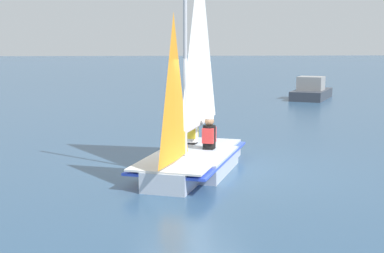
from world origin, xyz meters
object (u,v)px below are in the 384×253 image
at_px(sailboat_main, 193,140).
at_px(sailor_crew, 191,135).
at_px(sailor_helm, 209,139).
at_px(motorboat_distant, 311,91).

xyz_separation_m(sailboat_main, sailor_crew, (-1.10, 0.09, -0.06)).
xyz_separation_m(sailor_helm, sailor_crew, (-0.69, -0.34, -0.01)).
xyz_separation_m(sailor_helm, motorboat_distant, (-14.93, 7.54, -0.22)).
xyz_separation_m(sailor_crew, motorboat_distant, (-14.24, 7.87, -0.21)).
distance_m(sailor_crew, motorboat_distant, 16.27).
height_order(sailor_helm, sailor_crew, sailor_helm).
height_order(sailboat_main, sailor_crew, sailboat_main).
relative_size(sailboat_main, motorboat_distant, 1.25).
bearing_deg(sailor_crew, motorboat_distant, 173.59).
relative_size(sailboat_main, sailor_crew, 4.34).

